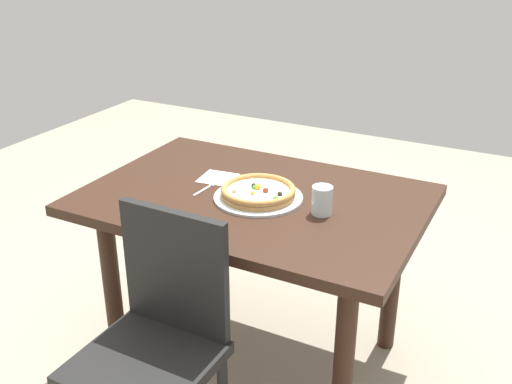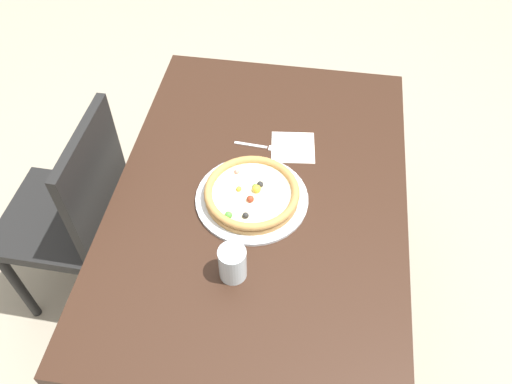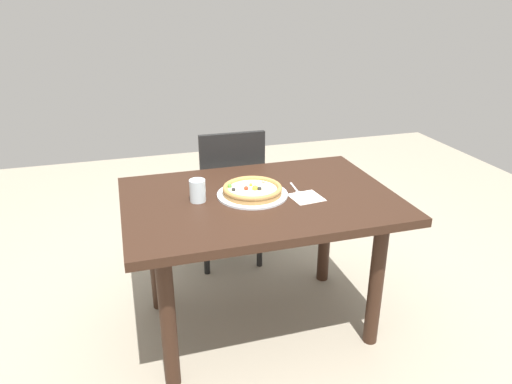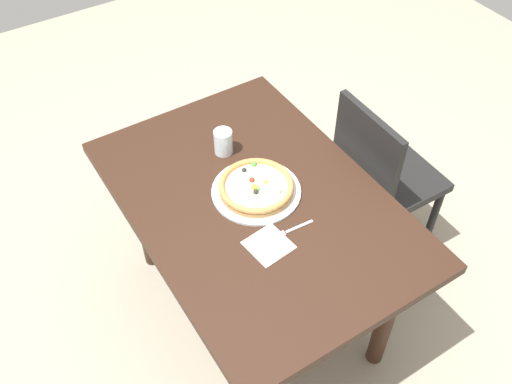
{
  "view_description": "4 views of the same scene",
  "coord_description": "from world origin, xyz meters",
  "px_view_note": "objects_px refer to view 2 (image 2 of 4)",
  "views": [
    {
      "loc": [
        0.97,
        -1.86,
        1.69
      ],
      "look_at": [
        0.01,
        -0.01,
        0.75
      ],
      "focal_mm": 42.21,
      "sensor_mm": 36.0,
      "label": 1
    },
    {
      "loc": [
        0.99,
        0.14,
        1.94
      ],
      "look_at": [
        0.01,
        -0.01,
        0.75
      ],
      "focal_mm": 36.27,
      "sensor_mm": 36.0,
      "label": 2
    },
    {
      "loc": [
        0.6,
        1.97,
        1.62
      ],
      "look_at": [
        0.01,
        -0.01,
        0.75
      ],
      "focal_mm": 33.19,
      "sensor_mm": 36.0,
      "label": 3
    },
    {
      "loc": [
        -1.21,
        0.76,
        2.31
      ],
      "look_at": [
        0.01,
        -0.01,
        0.75
      ],
      "focal_mm": 40.05,
      "sensor_mm": 36.0,
      "label": 4
    }
  ],
  "objects_px": {
    "chair_near": "(75,214)",
    "drinking_glass": "(233,263)",
    "dining_table": "(260,214)",
    "plate": "(252,199)",
    "napkin": "(293,147)",
    "fork": "(263,147)",
    "pizza": "(252,193)"
  },
  "relations": [
    {
      "from": "chair_near",
      "to": "drinking_glass",
      "type": "height_order",
      "value": "chair_near"
    },
    {
      "from": "fork",
      "to": "napkin",
      "type": "bearing_deg",
      "value": 11.74
    },
    {
      "from": "chair_near",
      "to": "plate",
      "type": "bearing_deg",
      "value": -91.57
    },
    {
      "from": "fork",
      "to": "napkin",
      "type": "xyz_separation_m",
      "value": [
        -0.01,
        0.1,
        -0.0
      ]
    },
    {
      "from": "plate",
      "to": "fork",
      "type": "xyz_separation_m",
      "value": [
        -0.22,
        0.0,
        -0.0
      ]
    },
    {
      "from": "napkin",
      "to": "fork",
      "type": "bearing_deg",
      "value": -82.02
    },
    {
      "from": "napkin",
      "to": "dining_table",
      "type": "bearing_deg",
      "value": -20.67
    },
    {
      "from": "chair_near",
      "to": "fork",
      "type": "distance_m",
      "value": 0.71
    },
    {
      "from": "dining_table",
      "to": "plate",
      "type": "xyz_separation_m",
      "value": [
        0.03,
        -0.02,
        0.11
      ]
    },
    {
      "from": "fork",
      "to": "napkin",
      "type": "relative_size",
      "value": 1.18
    },
    {
      "from": "napkin",
      "to": "chair_near",
      "type": "bearing_deg",
      "value": -74.19
    },
    {
      "from": "dining_table",
      "to": "plate",
      "type": "distance_m",
      "value": 0.11
    },
    {
      "from": "drinking_glass",
      "to": "napkin",
      "type": "xyz_separation_m",
      "value": [
        -0.5,
        0.11,
        -0.05
      ]
    },
    {
      "from": "plate",
      "to": "fork",
      "type": "relative_size",
      "value": 2.04
    },
    {
      "from": "drinking_glass",
      "to": "napkin",
      "type": "relative_size",
      "value": 0.75
    },
    {
      "from": "drinking_glass",
      "to": "napkin",
      "type": "distance_m",
      "value": 0.51
    },
    {
      "from": "plate",
      "to": "drinking_glass",
      "type": "bearing_deg",
      "value": -2.04
    },
    {
      "from": "chair_near",
      "to": "pizza",
      "type": "distance_m",
      "value": 0.69
    },
    {
      "from": "dining_table",
      "to": "fork",
      "type": "relative_size",
      "value": 7.72
    },
    {
      "from": "chair_near",
      "to": "pizza",
      "type": "bearing_deg",
      "value": -91.6
    },
    {
      "from": "dining_table",
      "to": "drinking_glass",
      "type": "bearing_deg",
      "value": -5.86
    },
    {
      "from": "chair_near",
      "to": "dining_table",
      "type": "bearing_deg",
      "value": -88.9
    },
    {
      "from": "plate",
      "to": "drinking_glass",
      "type": "xyz_separation_m",
      "value": [
        0.26,
        -0.01,
        0.05
      ]
    },
    {
      "from": "dining_table",
      "to": "plate",
      "type": "bearing_deg",
      "value": -34.64
    },
    {
      "from": "pizza",
      "to": "fork",
      "type": "bearing_deg",
      "value": 179.29
    },
    {
      "from": "dining_table",
      "to": "chair_near",
      "type": "height_order",
      "value": "chair_near"
    },
    {
      "from": "pizza",
      "to": "plate",
      "type": "bearing_deg",
      "value": 155.54
    },
    {
      "from": "fork",
      "to": "drinking_glass",
      "type": "relative_size",
      "value": 1.59
    },
    {
      "from": "plate",
      "to": "napkin",
      "type": "bearing_deg",
      "value": 157.38
    },
    {
      "from": "plate",
      "to": "pizza",
      "type": "height_order",
      "value": "pizza"
    },
    {
      "from": "plate",
      "to": "napkin",
      "type": "relative_size",
      "value": 2.41
    },
    {
      "from": "plate",
      "to": "fork",
      "type": "distance_m",
      "value": 0.22
    }
  ]
}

